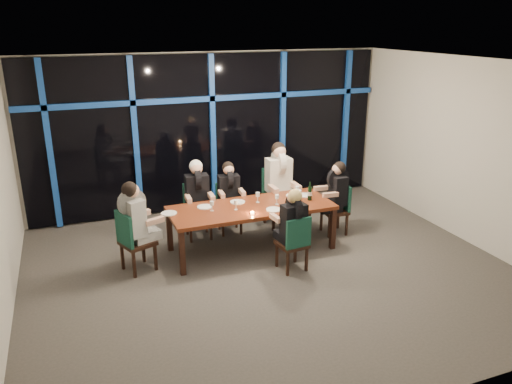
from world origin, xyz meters
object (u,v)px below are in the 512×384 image
(chair_near_mid, at_px, (295,241))
(diner_far_mid, at_px, (229,187))
(water_pitcher, at_px, (297,197))
(chair_far_right, at_px, (277,193))
(diner_end_left, at_px, (135,213))
(diner_far_left, at_px, (197,188))
(diner_near_mid, at_px, (293,217))
(dining_table, at_px, (251,210))
(chair_far_left, at_px, (197,207))
(wine_bottle, at_px, (310,193))
(diner_end_right, at_px, (336,187))
(chair_end_right, at_px, (339,206))
(diner_far_right, at_px, (280,173))
(chair_far_mid, at_px, (228,205))
(chair_end_left, at_px, (132,239))

(chair_near_mid, height_order, diner_far_mid, diner_far_mid)
(diner_far_mid, xyz_separation_m, water_pitcher, (0.83, -0.95, 0.03))
(chair_far_right, bearing_deg, diner_end_left, -161.41)
(chair_near_mid, bearing_deg, diner_far_left, -65.48)
(diner_near_mid, bearing_deg, dining_table, -75.35)
(chair_far_left, height_order, diner_end_left, diner_end_left)
(diner_far_left, xyz_separation_m, wine_bottle, (1.66, -0.85, -0.02))
(water_pitcher, bearing_deg, chair_near_mid, -123.45)
(chair_far_right, height_order, diner_end_right, diner_end_right)
(dining_table, height_order, diner_far_mid, diner_far_mid)
(chair_far_left, xyz_separation_m, chair_far_right, (1.48, 0.00, 0.07))
(chair_end_right, xyz_separation_m, water_pitcher, (-0.93, -0.25, 0.37))
(chair_far_left, distance_m, chair_end_right, 2.44)
(wine_bottle, bearing_deg, dining_table, 175.61)
(chair_near_mid, relative_size, diner_end_left, 0.94)
(chair_end_right, distance_m, diner_far_right, 1.18)
(wine_bottle, xyz_separation_m, water_pitcher, (-0.26, -0.07, -0.01))
(chair_far_mid, distance_m, chair_end_left, 2.03)
(diner_end_right, relative_size, diner_near_mid, 1.01)
(water_pitcher, bearing_deg, chair_end_left, 172.45)
(diner_far_right, bearing_deg, water_pitcher, -96.20)
(chair_far_right, height_order, water_pitcher, chair_far_right)
(chair_near_mid, bearing_deg, diner_end_right, -146.47)
(chair_far_mid, bearing_deg, chair_far_left, -173.81)
(diner_far_mid, bearing_deg, chair_end_left, -149.28)
(diner_end_left, relative_size, water_pitcher, 4.16)
(chair_end_left, bearing_deg, chair_far_right, -91.60)
(diner_far_left, bearing_deg, chair_near_mid, -56.23)
(chair_far_left, relative_size, chair_end_left, 0.98)
(chair_far_left, xyz_separation_m, chair_near_mid, (0.99, -1.78, -0.03))
(diner_end_right, height_order, water_pitcher, diner_end_right)
(chair_far_mid, xyz_separation_m, diner_far_mid, (-0.01, -0.07, 0.35))
(chair_near_mid, distance_m, diner_far_mid, 1.81)
(chair_far_mid, xyz_separation_m, chair_far_right, (0.92, -0.02, 0.10))
(chair_far_mid, distance_m, chair_end_right, 1.92)
(diner_far_mid, height_order, diner_end_right, diner_end_right)
(chair_far_left, xyz_separation_m, diner_far_mid, (0.56, -0.05, 0.31))
(chair_far_left, xyz_separation_m, chair_far_mid, (0.57, 0.02, -0.04))
(water_pitcher, bearing_deg, chair_end_right, 8.80)
(chair_end_left, height_order, chair_end_right, chair_end_left)
(chair_far_right, height_order, chair_near_mid, chair_far_right)
(chair_far_right, bearing_deg, dining_table, -134.19)
(chair_far_mid, xyz_separation_m, water_pitcher, (0.83, -1.02, 0.38))
(chair_far_right, bearing_deg, chair_near_mid, -105.94)
(chair_far_left, xyz_separation_m, chair_end_left, (-1.22, -0.94, 0.01))
(diner_near_mid, distance_m, wine_bottle, 1.02)
(chair_near_mid, xyz_separation_m, diner_end_right, (1.25, 1.03, 0.36))
(dining_table, distance_m, water_pitcher, 0.76)
(diner_far_left, bearing_deg, chair_far_right, 6.38)
(diner_near_mid, xyz_separation_m, wine_bottle, (0.67, 0.77, 0.04))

